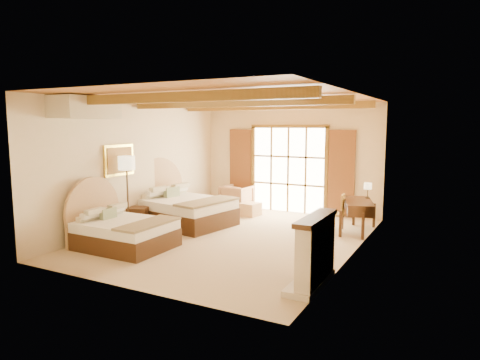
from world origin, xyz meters
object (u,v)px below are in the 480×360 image
Objects in this scene: bed_near at (119,229)px; nightstand at (139,218)px; bed_far at (181,207)px; desk at (358,215)px; armchair at (237,198)px.

nightstand is at bearing 116.96° from bed_near.
nightstand is (-0.62, -0.95, -0.17)m from bed_far.
armchair is at bearing 147.97° from desk.
bed_near is 2.32× the size of armchair.
nightstand is 3.45m from armchair.
bed_far is at bearing 35.95° from nightstand.
bed_near is 2.36m from bed_far.
bed_near is 1.58m from nightstand.
bed_far is (-0.09, 2.36, 0.06)m from bed_near.
bed_far is at bearing 92.59° from bed_near.
bed_far is 4.60× the size of nightstand.
bed_far is 1.14m from nightstand.
armchair is at bearing 90.12° from bed_far.
desk is (4.32, 1.31, -0.04)m from bed_far.
bed_far is 1.63× the size of desk.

